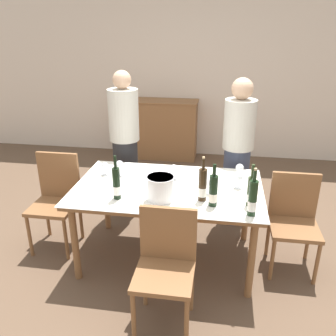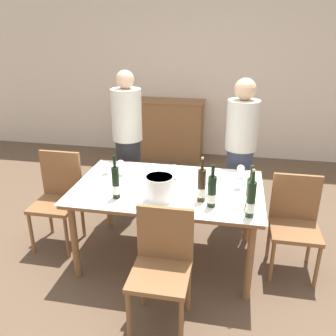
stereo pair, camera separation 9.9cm
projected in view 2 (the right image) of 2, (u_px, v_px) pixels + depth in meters
The scene contains 21 objects.
ground_plane at pixel (168, 256), 3.47m from camera, with size 12.00×12.00×0.00m, color brown.
back_wall at pixel (204, 71), 5.71m from camera, with size 8.00×0.10×2.80m.
sideboard_cabinet at pixel (166, 129), 5.89m from camera, with size 1.22×0.46×0.96m.
dining_table at pixel (168, 193), 3.21m from camera, with size 1.67×1.04×0.75m.
ice_bucket at pixel (159, 187), 2.91m from camera, with size 0.23×0.23×0.21m.
wine_bottle_0 at pixel (251, 200), 2.64m from camera, with size 0.07×0.07×0.38m.
wine_bottle_1 at pixel (212, 192), 2.80m from camera, with size 0.07×0.07×0.35m.
wine_bottle_2 at pixel (116, 183), 2.93m from camera, with size 0.06×0.06×0.38m.
wine_bottle_3 at pixel (202, 186), 2.88m from camera, with size 0.07×0.07×0.38m.
wine_bottle_4 at pixel (250, 193), 2.79m from camera, with size 0.06×0.06×0.35m.
wine_glass_0 at pixel (174, 169), 3.29m from camera, with size 0.08×0.08×0.15m.
wine_glass_1 at pixel (106, 166), 3.42m from camera, with size 0.07×0.07×0.13m.
wine_glass_2 at pixel (241, 169), 3.29m from camera, with size 0.08×0.08×0.14m.
wine_glass_3 at pixel (211, 184), 2.99m from camera, with size 0.07×0.07×0.14m.
wine_glass_4 at pixel (239, 179), 3.10m from camera, with size 0.08×0.08×0.14m.
wine_glass_5 at pixel (121, 164), 3.38m from camera, with size 0.08×0.08×0.15m.
chair_near_front at pixel (162, 260), 2.57m from camera, with size 0.42×0.42×0.90m.
chair_right_end at pixel (295, 218), 3.15m from camera, with size 0.42×0.42×0.88m.
chair_left_end at pixel (58, 193), 3.54m from camera, with size 0.42×0.42×0.95m.
person_host at pixel (128, 145), 4.01m from camera, with size 0.33×0.33×1.66m.
person_guest_left at pixel (240, 155), 3.79m from camera, with size 0.33×0.33×1.62m.
Camera 2 is at (0.55, -2.83, 2.11)m, focal length 38.00 mm.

